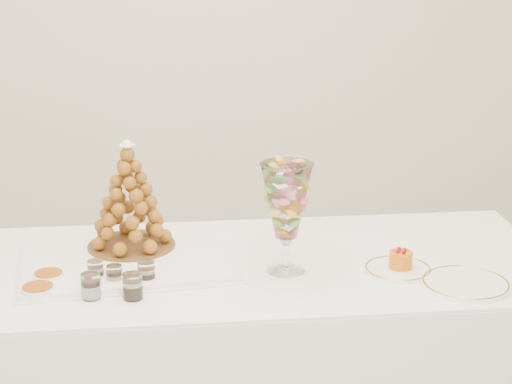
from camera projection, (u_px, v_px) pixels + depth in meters
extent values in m
cube|color=silver|center=(195.00, 11.00, 4.32)|extent=(4.50, 0.04, 2.80)
cube|color=white|center=(232.00, 375.00, 2.85)|extent=(2.09, 0.85, 0.78)
cube|color=white|center=(231.00, 265.00, 2.73)|extent=(2.08, 0.84, 0.01)
cube|color=white|center=(127.00, 259.00, 2.73)|extent=(0.71, 0.57, 0.02)
cylinder|color=white|center=(286.00, 267.00, 2.67)|extent=(0.12, 0.12, 0.02)
cylinder|color=white|center=(286.00, 252.00, 2.65)|extent=(0.03, 0.03, 0.08)
sphere|color=white|center=(286.00, 239.00, 2.64)|extent=(0.04, 0.04, 0.04)
cylinder|color=white|center=(398.00, 269.00, 2.67)|extent=(0.21, 0.21, 0.01)
cylinder|color=white|center=(465.00, 284.00, 2.56)|extent=(0.27, 0.27, 0.01)
cylinder|color=white|center=(96.00, 271.00, 2.58)|extent=(0.05, 0.05, 0.07)
cylinder|color=white|center=(114.00, 276.00, 2.55)|extent=(0.05, 0.05, 0.06)
cylinder|color=white|center=(146.00, 273.00, 2.56)|extent=(0.06, 0.06, 0.07)
cylinder|color=white|center=(91.00, 286.00, 2.47)|extent=(0.06, 0.06, 0.08)
cylinder|color=white|center=(133.00, 286.00, 2.46)|extent=(0.07, 0.07, 0.08)
cylinder|color=white|center=(49.00, 278.00, 2.58)|extent=(0.09, 0.09, 0.03)
cylinder|color=white|center=(38.00, 292.00, 2.48)|extent=(0.10, 0.10, 0.03)
cylinder|color=brown|center=(132.00, 245.00, 2.81)|extent=(0.29, 0.29, 0.01)
cone|color=brown|center=(129.00, 194.00, 2.76)|extent=(0.27, 0.27, 0.35)
sphere|color=white|center=(127.00, 146.00, 2.71)|extent=(0.03, 0.03, 0.03)
cylinder|color=#CB6009|center=(401.00, 260.00, 2.66)|extent=(0.07, 0.07, 0.05)
sphere|color=maroon|center=(405.00, 250.00, 2.66)|extent=(0.01, 0.01, 0.01)
sphere|color=maroon|center=(399.00, 249.00, 2.67)|extent=(0.01, 0.01, 0.01)
sphere|color=maroon|center=(398.00, 251.00, 2.65)|extent=(0.01, 0.01, 0.01)
sphere|color=maroon|center=(404.00, 252.00, 2.64)|extent=(0.01, 0.01, 0.01)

